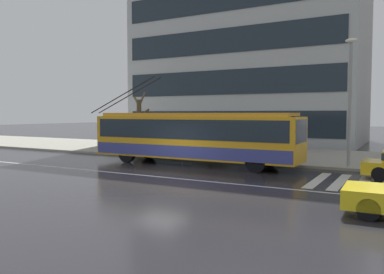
# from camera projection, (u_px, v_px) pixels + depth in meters

# --- Properties ---
(ground_plane) EXTENTS (160.00, 160.00, 0.00)m
(ground_plane) POSITION_uv_depth(u_px,v_px,m) (160.00, 172.00, 19.11)
(ground_plane) COLOR #242328
(sidewalk_slab) EXTENTS (80.00, 10.00, 0.14)m
(sidewalk_slab) POSITION_uv_depth(u_px,v_px,m) (237.00, 153.00, 27.73)
(sidewalk_slab) COLOR gray
(sidewalk_slab) RESTS_ON ground_plane
(crosswalk_stripe_edge_near) EXTENTS (0.44, 4.40, 0.01)m
(crosswalk_stripe_edge_near) POSITION_uv_depth(u_px,v_px,m) (318.00, 180.00, 16.84)
(crosswalk_stripe_edge_near) COLOR beige
(crosswalk_stripe_edge_near) RESTS_ON ground_plane
(crosswalk_stripe_inner_a) EXTENTS (0.44, 4.40, 0.01)m
(crosswalk_stripe_inner_a) POSITION_uv_depth(u_px,v_px,m) (340.00, 182.00, 16.41)
(crosswalk_stripe_inner_a) COLOR beige
(crosswalk_stripe_inner_a) RESTS_ON ground_plane
(crosswalk_stripe_center) EXTENTS (0.44, 4.40, 0.01)m
(crosswalk_stripe_center) POSITION_uv_depth(u_px,v_px,m) (363.00, 184.00, 15.97)
(crosswalk_stripe_center) COLOR beige
(crosswalk_stripe_center) RESTS_ON ground_plane
(lane_centre_line) EXTENTS (72.00, 0.14, 0.01)m
(lane_centre_line) POSITION_uv_depth(u_px,v_px,m) (146.00, 175.00, 18.06)
(lane_centre_line) COLOR silver
(lane_centre_line) RESTS_ON ground_plane
(trolleybus) EXTENTS (13.43, 2.61, 5.07)m
(trolleybus) POSITION_uv_depth(u_px,v_px,m) (194.00, 136.00, 21.82)
(trolleybus) COLOR #F1A61D
(trolleybus) RESTS_ON ground_plane
(bus_shelter) EXTENTS (3.54, 1.62, 2.54)m
(bus_shelter) POSITION_uv_depth(u_px,v_px,m) (211.00, 127.00, 25.00)
(bus_shelter) COLOR gray
(bus_shelter) RESTS_ON sidewalk_slab
(pedestrian_at_shelter) EXTENTS (0.49, 0.49, 1.70)m
(pedestrian_at_shelter) POSITION_uv_depth(u_px,v_px,m) (197.00, 139.00, 26.45)
(pedestrian_at_shelter) COLOR navy
(pedestrian_at_shelter) RESTS_ON sidewalk_slab
(pedestrian_approaching_curb) EXTENTS (1.51, 1.51, 1.99)m
(pedestrian_approaching_curb) POSITION_uv_depth(u_px,v_px,m) (211.00, 131.00, 25.27)
(pedestrian_approaching_curb) COLOR #484E4C
(pedestrian_approaching_curb) RESTS_ON sidewalk_slab
(street_lamp) EXTENTS (0.60, 0.32, 6.61)m
(street_lamp) POSITION_uv_depth(u_px,v_px,m) (350.00, 91.00, 20.05)
(street_lamp) COLOR gray
(street_lamp) RESTS_ON sidewalk_slab
(street_tree_bare) EXTENTS (1.70, 1.31, 4.41)m
(street_tree_bare) POSITION_uv_depth(u_px,v_px,m) (139.00, 121.00, 29.11)
(street_tree_bare) COLOR brown
(street_tree_bare) RESTS_ON sidewalk_slab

